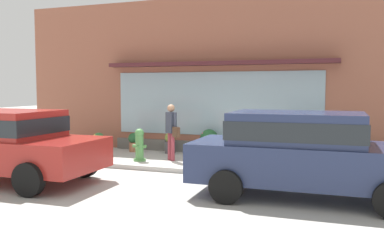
{
  "coord_description": "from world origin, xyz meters",
  "views": [
    {
      "loc": [
        3.77,
        -9.58,
        2.07
      ],
      "look_at": [
        -0.18,
        1.2,
        1.18
      ],
      "focal_mm": 39.15,
      "sensor_mm": 36.0,
      "label": 1
    }
  ],
  "objects": [
    {
      "name": "potted_plant_doorstep",
      "position": [
        3.36,
        2.49,
        0.45
      ],
      "size": [
        0.51,
        0.51,
        0.96
      ],
      "color": "#33473D",
      "rests_on": "ground_plane"
    },
    {
      "name": "potted_plant_window_center",
      "position": [
        1.2,
        2.55,
        0.37
      ],
      "size": [
        0.49,
        0.49,
        0.76
      ],
      "color": "#9E6042",
      "rests_on": "ground_plane"
    },
    {
      "name": "pedestrian_with_handbag",
      "position": [
        -0.84,
        1.31,
        0.92
      ],
      "size": [
        0.55,
        0.44,
        1.6
      ],
      "rotation": [
        0.0,
        0.0,
        5.71
      ],
      "color": "#8E333D",
      "rests_on": "ground_plane"
    },
    {
      "name": "potted_plant_corner_tall",
      "position": [
        -3.86,
        2.25,
        0.29
      ],
      "size": [
        0.4,
        0.4,
        0.59
      ],
      "color": "#33473D",
      "rests_on": "ground_plane"
    },
    {
      "name": "parked_car_navy",
      "position": [
        3.07,
        -1.58,
        0.91
      ],
      "size": [
        4.39,
        1.99,
        1.62
      ],
      "rotation": [
        0.0,
        0.0,
        0.01
      ],
      "color": "navy",
      "rests_on": "ground_plane"
    },
    {
      "name": "potted_plant_near_hydrant",
      "position": [
        -1.4,
        2.5,
        0.34
      ],
      "size": [
        0.34,
        0.34,
        0.67
      ],
      "color": "#4C4C51",
      "rests_on": "ground_plane"
    },
    {
      "name": "parked_car_red",
      "position": [
        -3.18,
        -2.4,
        0.9
      ],
      "size": [
        4.05,
        2.11,
        1.57
      ],
      "rotation": [
        0.0,
        0.0,
        0.02
      ],
      "color": "maroon",
      "rests_on": "ground_plane"
    },
    {
      "name": "potted_plant_low_front",
      "position": [
        -2.66,
        2.43,
        0.33
      ],
      "size": [
        0.33,
        0.33,
        0.61
      ],
      "color": "#9E6042",
      "rests_on": "ground_plane"
    },
    {
      "name": "ground_plane",
      "position": [
        0.0,
        0.0,
        0.0
      ],
      "size": [
        60.0,
        60.0,
        0.0
      ],
      "primitive_type": "plane",
      "color": "#B2AFA8"
    },
    {
      "name": "potted_plant_trailing_edge",
      "position": [
        -0.16,
        2.66,
        0.41
      ],
      "size": [
        0.57,
        0.57,
        0.79
      ],
      "color": "#B7B2A3",
      "rests_on": "ground_plane"
    },
    {
      "name": "fire_hydrant",
      "position": [
        -1.67,
        0.93,
        0.46
      ],
      "size": [
        0.41,
        0.38,
        0.92
      ],
      "color": "#4C8C47",
      "rests_on": "ground_plane"
    },
    {
      "name": "potted_plant_window_left",
      "position": [
        4.52,
        2.61,
        0.32
      ],
      "size": [
        0.36,
        0.36,
        0.6
      ],
      "color": "#B7B2A3",
      "rests_on": "ground_plane"
    },
    {
      "name": "storefront",
      "position": [
        -0.0,
        3.19,
        2.41
      ],
      "size": [
        14.0,
        0.81,
        4.93
      ],
      "color": "#935642",
      "rests_on": "ground_plane"
    },
    {
      "name": "curb_strip",
      "position": [
        0.0,
        -0.2,
        0.06
      ],
      "size": [
        14.0,
        0.24,
        0.12
      ],
      "primitive_type": "cube",
      "color": "#B2B2AD",
      "rests_on": "ground_plane"
    }
  ]
}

